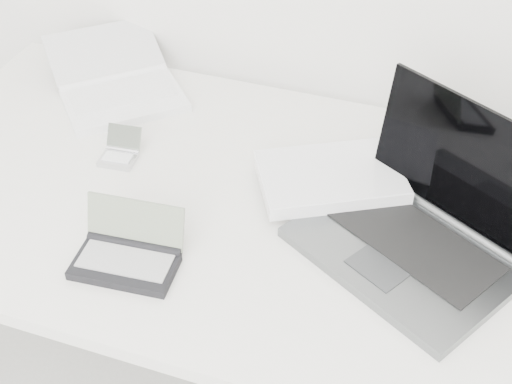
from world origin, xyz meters
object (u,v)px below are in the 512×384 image
(netbook_open_white, at_px, (118,86))
(palmtop_charcoal, at_px, (128,254))
(laptop_large, at_px, (389,210))
(desk, at_px, (277,224))

(netbook_open_white, xyz_separation_m, palmtop_charcoal, (0.27, -0.48, -0.00))
(laptop_large, relative_size, netbook_open_white, 1.35)
(desk, bearing_deg, netbook_open_white, 151.53)
(desk, distance_m, palmtop_charcoal, 0.31)
(laptop_large, bearing_deg, netbook_open_white, -169.63)
(desk, xyz_separation_m, laptop_large, (0.21, 0.01, 0.09))
(desk, relative_size, palmtop_charcoal, 8.49)
(desk, bearing_deg, laptop_large, 3.73)
(laptop_large, height_order, netbook_open_white, laptop_large)
(netbook_open_white, bearing_deg, palmtop_charcoal, -103.29)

